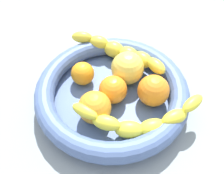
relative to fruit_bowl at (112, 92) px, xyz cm
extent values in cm
cube|color=gray|center=(0.00, 0.00, -4.33)|extent=(120.00, 120.00, 3.00)
cylinder|color=#4C6599|center=(0.00, 0.00, -2.08)|extent=(28.89, 28.89, 1.52)
torus|color=#4C6599|center=(0.00, 0.00, 0.66)|extent=(31.66, 31.66, 3.96)
ellipsoid|color=yellow|center=(5.19, -6.83, 3.32)|extent=(5.47, 5.18, 2.26)
ellipsoid|color=yellow|center=(7.99, -3.67, 2.16)|extent=(5.26, 5.91, 2.75)
ellipsoid|color=yellow|center=(9.93, 0.08, 1.00)|extent=(4.86, 6.08, 3.23)
ellipsoid|color=yellow|center=(10.87, 4.19, 1.00)|extent=(3.75, 5.59, 3.23)
ellipsoid|color=yellow|center=(10.77, 8.41, 2.16)|extent=(3.51, 5.64, 2.75)
ellipsoid|color=yellow|center=(9.62, 12.47, 3.32)|extent=(4.14, 5.75, 2.26)
ellipsoid|color=yellow|center=(-1.42, 10.25, 3.21)|extent=(5.46, 3.96, 2.66)
ellipsoid|color=yellow|center=(-5.07, 8.81, 2.22)|extent=(5.84, 5.09, 3.24)
ellipsoid|color=yellow|center=(-8.41, 6.75, 1.23)|extent=(6.21, 5.98, 3.81)
ellipsoid|color=yellow|center=(-11.34, 4.15, 1.23)|extent=(6.14, 6.18, 3.81)
ellipsoid|color=yellow|center=(-13.78, 1.09, 2.22)|extent=(5.41, 5.88, 3.24)
ellipsoid|color=yellow|center=(-15.65, -2.36, 3.21)|extent=(4.40, 5.56, 2.66)
sphere|color=orange|center=(0.65, -0.30, 1.58)|extent=(5.79, 5.79, 5.79)
sphere|color=orange|center=(-5.96, -4.74, 1.22)|extent=(5.07, 5.07, 5.07)
sphere|color=orange|center=(3.91, -4.73, 1.88)|extent=(6.40, 6.40, 6.40)
sphere|color=orange|center=(3.63, 7.50, 1.90)|extent=(6.43, 6.43, 6.43)
sphere|color=#E4CC4E|center=(-3.55, 4.66, 2.25)|extent=(7.14, 7.14, 7.14)
camera|label=1|loc=(29.82, -9.72, 38.90)|focal=38.43mm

